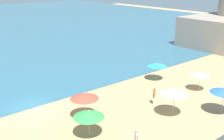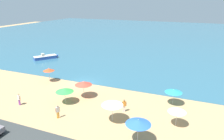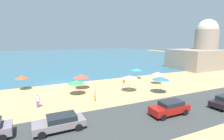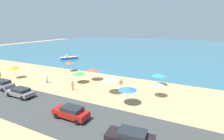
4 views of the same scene
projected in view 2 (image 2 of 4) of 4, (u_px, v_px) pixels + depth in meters
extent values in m
plane|color=tan|center=(85.00, 83.00, 36.60)|extent=(160.00, 160.00, 0.00)
cube|color=#306278|center=(154.00, 35.00, 84.88)|extent=(150.00, 110.00, 0.05)
cylinder|color=#B2B2B7|center=(112.00, 113.00, 24.81)|extent=(0.05, 0.05, 2.16)
cone|color=#EAEFCD|center=(112.00, 103.00, 24.43)|extent=(2.48, 2.48, 0.38)
sphere|color=silver|center=(112.00, 102.00, 24.36)|extent=(0.08, 0.08, 0.08)
cylinder|color=#B2B2B7|center=(173.00, 98.00, 28.99)|extent=(0.05, 0.05, 1.80)
cone|color=teal|center=(174.00, 91.00, 28.67)|extent=(2.30, 2.30, 0.38)
sphere|color=silver|center=(174.00, 89.00, 28.60)|extent=(0.08, 0.08, 0.08)
cylinder|color=#B2B2B7|center=(176.00, 119.00, 24.04)|extent=(0.05, 0.05, 1.78)
cone|color=white|center=(177.00, 110.00, 23.71)|extent=(2.00, 2.00, 0.45)
sphere|color=silver|center=(177.00, 108.00, 23.63)|extent=(0.08, 0.08, 0.08)
cylinder|color=#B2B2B7|center=(65.00, 97.00, 29.39)|extent=(0.05, 0.05, 1.70)
cone|color=green|center=(65.00, 90.00, 29.07)|extent=(2.40, 2.40, 0.46)
sphere|color=silver|center=(64.00, 88.00, 28.98)|extent=(0.08, 0.08, 0.08)
cylinder|color=#B2B2B7|center=(49.00, 76.00, 37.09)|extent=(0.05, 0.05, 1.94)
cone|color=#D84C24|center=(49.00, 70.00, 36.74)|extent=(1.91, 1.91, 0.43)
sphere|color=silver|center=(49.00, 68.00, 36.66)|extent=(0.08, 0.08, 0.08)
cylinder|color=#B2B2B7|center=(84.00, 91.00, 31.14)|extent=(0.05, 0.05, 1.93)
cone|color=#D64633|center=(84.00, 83.00, 30.78)|extent=(2.45, 2.45, 0.50)
sphere|color=silver|center=(83.00, 81.00, 30.70)|extent=(0.08, 0.08, 0.08)
cylinder|color=#B2B2B7|center=(138.00, 133.00, 21.21)|extent=(0.05, 0.05, 2.08)
cone|color=blue|center=(138.00, 122.00, 20.83)|extent=(2.49, 2.49, 0.46)
sphere|color=silver|center=(138.00, 120.00, 20.75)|extent=(0.08, 0.08, 0.08)
cylinder|color=orange|center=(59.00, 115.00, 25.80)|extent=(0.14, 0.14, 0.81)
cylinder|color=orange|center=(57.00, 115.00, 25.69)|extent=(0.14, 0.14, 0.81)
cube|color=silver|center=(58.00, 109.00, 25.52)|extent=(0.36, 0.42, 0.64)
sphere|color=tan|center=(57.00, 106.00, 25.38)|extent=(0.22, 0.22, 0.22)
cylinder|color=tan|center=(59.00, 109.00, 25.69)|extent=(0.09, 0.09, 0.58)
cylinder|color=tan|center=(56.00, 110.00, 25.39)|extent=(0.09, 0.09, 0.58)
cylinder|color=white|center=(125.00, 109.00, 27.23)|extent=(0.14, 0.14, 0.79)
cylinder|color=white|center=(123.00, 109.00, 27.19)|extent=(0.14, 0.14, 0.79)
cube|color=orange|center=(124.00, 104.00, 26.99)|extent=(0.42, 0.39, 0.63)
sphere|color=brown|center=(124.00, 100.00, 26.85)|extent=(0.22, 0.22, 0.22)
cylinder|color=brown|center=(126.00, 104.00, 27.05)|extent=(0.09, 0.09, 0.56)
cylinder|color=brown|center=(122.00, 104.00, 26.96)|extent=(0.09, 0.09, 0.56)
cylinder|color=purple|center=(19.00, 102.00, 28.98)|extent=(0.14, 0.14, 0.77)
cylinder|color=purple|center=(20.00, 102.00, 28.90)|extent=(0.14, 0.14, 0.77)
cube|color=silver|center=(19.00, 98.00, 28.72)|extent=(0.38, 0.25, 0.61)
sphere|color=tan|center=(18.00, 95.00, 28.59)|extent=(0.22, 0.22, 0.22)
cylinder|color=tan|center=(18.00, 98.00, 28.85)|extent=(0.09, 0.09, 0.55)
cylinder|color=tan|center=(20.00, 98.00, 28.63)|extent=(0.09, 0.09, 0.55)
cylinder|color=black|center=(0.00, 130.00, 22.89)|extent=(0.64, 0.23, 0.64)
cube|color=#3553A6|center=(45.00, 58.00, 51.05)|extent=(4.21, 5.09, 0.69)
cube|color=#3553A6|center=(57.00, 56.00, 52.44)|extent=(0.97, 0.86, 0.41)
cube|color=silver|center=(45.00, 56.00, 50.93)|extent=(4.27, 5.14, 0.08)
cube|color=#B2AD9E|center=(43.00, 55.00, 50.57)|extent=(1.11, 1.03, 0.68)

